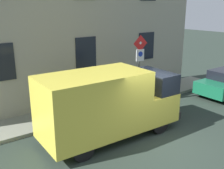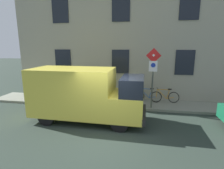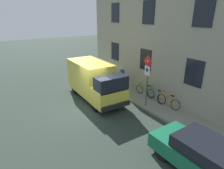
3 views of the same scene
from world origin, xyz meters
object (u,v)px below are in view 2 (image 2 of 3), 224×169
object	(u,v)px
bicycle_blue	(147,96)
litter_bin	(84,96)
bicycle_green	(131,95)
bicycle_orange	(165,97)
pedestrian	(95,87)
sign_post_stacked	(153,70)
delivery_van	(85,93)

from	to	relation	value
bicycle_blue	litter_bin	distance (m)	3.86
bicycle_green	bicycle_orange	bearing A→B (deg)	171.45
litter_bin	pedestrian	bearing A→B (deg)	-48.67
bicycle_orange	litter_bin	world-z (taller)	litter_bin
sign_post_stacked	bicycle_green	size ratio (longest dim) A/B	1.84
sign_post_stacked	pedestrian	xyz separation A→B (m)	(0.63, 3.37, -1.20)
bicycle_blue	bicycle_green	bearing A→B (deg)	0.39
bicycle_orange	litter_bin	size ratio (longest dim) A/B	1.91
sign_post_stacked	delivery_van	size ratio (longest dim) A/B	0.59
bicycle_green	pedestrian	distance (m)	2.26
sign_post_stacked	bicycle_orange	xyz separation A→B (m)	(1.12, -0.85, -1.76)
sign_post_stacked	pedestrian	size ratio (longest dim) A/B	1.83
delivery_van	bicycle_orange	xyz separation A→B (m)	(3.03, -4.01, -0.82)
bicycle_orange	bicycle_blue	distance (m)	1.04
bicycle_orange	litter_bin	xyz separation A→B (m)	(-0.98, 4.77, 0.08)
sign_post_stacked	litter_bin	world-z (taller)	sign_post_stacked
delivery_van	sign_post_stacked	bearing A→B (deg)	32.13
litter_bin	delivery_van	bearing A→B (deg)	-159.61
pedestrian	litter_bin	bearing A→B (deg)	147.67
delivery_van	bicycle_green	distance (m)	3.69
bicycle_orange	pedestrian	distance (m)	4.28
litter_bin	bicycle_green	bearing A→B (deg)	-69.91
bicycle_orange	pedestrian	size ratio (longest dim) A/B	1.00
bicycle_orange	bicycle_green	size ratio (longest dim) A/B	1.00
delivery_van	bicycle_green	world-z (taller)	delivery_van
sign_post_stacked	bicycle_blue	distance (m)	2.09
bicycle_blue	litter_bin	size ratio (longest dim) A/B	1.90
delivery_van	pedestrian	world-z (taller)	delivery_van
delivery_van	bicycle_orange	distance (m)	5.09
pedestrian	bicycle_green	bearing A→B (deg)	-60.66
sign_post_stacked	bicycle_blue	bearing A→B (deg)	9.88
bicycle_orange	litter_bin	bearing A→B (deg)	6.74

